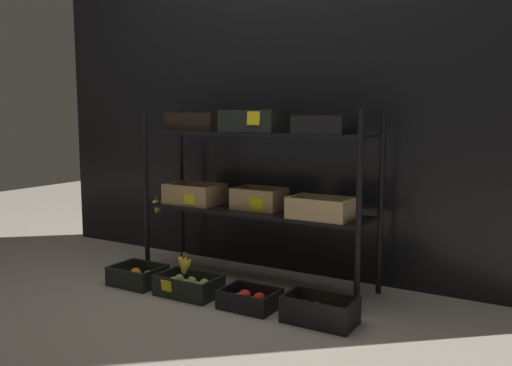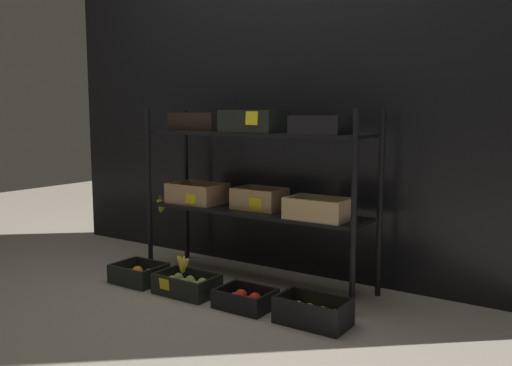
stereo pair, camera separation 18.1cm
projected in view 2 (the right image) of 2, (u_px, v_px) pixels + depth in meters
ground_plane at (256, 282)px, 3.38m from camera, size 10.00×10.00×0.00m
storefront_wall at (288, 105)px, 3.56m from camera, size 3.86×0.12×2.22m
display_rack at (253, 170)px, 3.30m from camera, size 1.57×0.41×1.08m
crate_ground_orange at (139, 275)px, 3.37m from camera, size 0.31×0.25×0.12m
crate_ground_pear at (187, 285)px, 3.15m from camera, size 0.37×0.24×0.12m
crate_ground_apple_red at (245, 300)px, 2.93m from camera, size 0.30×0.23×0.10m
crate_ground_lemon at (313, 314)px, 2.70m from camera, size 0.36×0.21×0.14m
banana_bunch_loose at (183, 264)px, 3.14m from camera, size 0.12×0.04×0.13m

